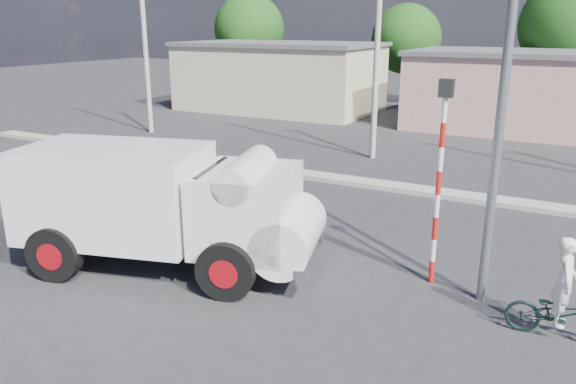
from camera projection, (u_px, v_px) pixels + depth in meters
The scene contains 10 objects.
ground_plane at pixel (269, 278), 12.39m from camera, with size 120.00×120.00×0.00m, color #2C2C2F.
median at pixel (387, 186), 19.11m from camera, with size 40.00×0.80×0.16m, color #99968E.
truck at pixel (168, 204), 12.50m from camera, with size 7.08×4.11×2.76m.
bicycle at pixel (560, 314), 9.90m from camera, with size 0.63×1.81×0.95m, color black.
cyclist at pixel (562, 297), 9.81m from camera, with size 0.59×0.39×1.62m, color white.
traffic_pole at pixel (440, 166), 11.45m from camera, with size 0.28×0.18×4.36m.
streetlight at pixel (499, 49), 10.08m from camera, with size 2.34×0.22×9.00m.
building_row at pixel (495, 87), 29.80m from camera, with size 37.80×7.30×4.44m.
tree_row at pixel (461, 32), 36.13m from camera, with size 34.13×7.32×8.10m.
utility_poles at pixel (518, 62), 19.84m from camera, with size 35.40×0.24×8.00m.
Camera 1 is at (5.74, -9.75, 5.41)m, focal length 35.00 mm.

